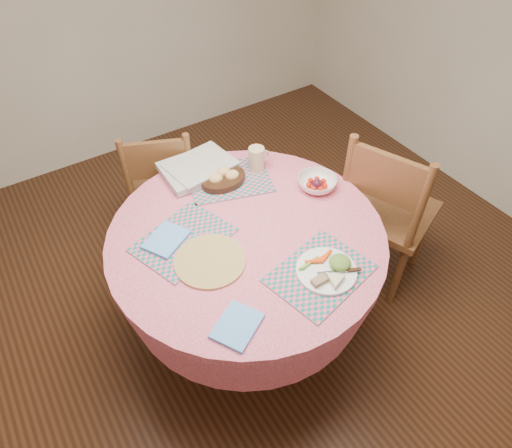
# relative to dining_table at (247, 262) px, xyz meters

# --- Properties ---
(ground) EXTENTS (4.00, 4.00, 0.00)m
(ground) POSITION_rel_dining_table_xyz_m (0.00, 0.00, -0.56)
(ground) COLOR #331C0F
(ground) RESTS_ON ground
(room_envelope) EXTENTS (4.01, 4.01, 2.71)m
(room_envelope) POSITION_rel_dining_table_xyz_m (0.00, 0.00, 1.16)
(room_envelope) COLOR silver
(room_envelope) RESTS_ON ground
(dining_table) EXTENTS (1.24, 1.24, 0.75)m
(dining_table) POSITION_rel_dining_table_xyz_m (0.00, 0.00, 0.00)
(dining_table) COLOR pink
(dining_table) RESTS_ON ground
(chair_right) EXTENTS (0.59, 0.60, 1.01)m
(chair_right) POSITION_rel_dining_table_xyz_m (0.83, -0.08, -0.03)
(chair_right) COLOR brown
(chair_right) RESTS_ON ground
(chair_back) EXTENTS (0.53, 0.52, 0.89)m
(chair_back) POSITION_rel_dining_table_xyz_m (-0.06, 0.83, -0.09)
(chair_back) COLOR brown
(chair_back) RESTS_ON ground
(placemat_front) EXTENTS (0.46, 0.38, 0.01)m
(placemat_front) POSITION_rel_dining_table_xyz_m (0.13, -0.36, 0.20)
(placemat_front) COLOR #14716C
(placemat_front) RESTS_ON dining_table
(placemat_left) EXTENTS (0.48, 0.41, 0.01)m
(placemat_left) POSITION_rel_dining_table_xyz_m (-0.25, 0.11, 0.20)
(placemat_left) COLOR #14716C
(placemat_left) RESTS_ON dining_table
(placemat_back) EXTENTS (0.47, 0.41, 0.01)m
(placemat_back) POSITION_rel_dining_table_xyz_m (0.13, 0.36, 0.20)
(placemat_back) COLOR #14716C
(placemat_back) RESTS_ON dining_table
(wicker_trivet) EXTENTS (0.30, 0.30, 0.01)m
(wicker_trivet) POSITION_rel_dining_table_xyz_m (-0.22, -0.06, 0.20)
(wicker_trivet) COLOR #A48A47
(wicker_trivet) RESTS_ON dining_table
(napkin_near) EXTENTS (0.23, 0.21, 0.01)m
(napkin_near) POSITION_rel_dining_table_xyz_m (-0.28, -0.39, 0.20)
(napkin_near) COLOR #5E9EF1
(napkin_near) RESTS_ON dining_table
(napkin_far) EXTENTS (0.23, 0.21, 0.01)m
(napkin_far) POSITION_rel_dining_table_xyz_m (-0.32, 0.14, 0.21)
(napkin_far) COLOR #5E9EF1
(napkin_far) RESTS_ON placemat_left
(dinner_plate) EXTENTS (0.25, 0.25, 0.05)m
(dinner_plate) POSITION_rel_dining_table_xyz_m (0.16, -0.37, 0.22)
(dinner_plate) COLOR white
(dinner_plate) RESTS_ON placemat_front
(bread_bowl) EXTENTS (0.23, 0.23, 0.08)m
(bread_bowl) POSITION_rel_dining_table_xyz_m (0.09, 0.35, 0.23)
(bread_bowl) COLOR black
(bread_bowl) RESTS_ON placemat_back
(latte_mug) EXTENTS (0.12, 0.08, 0.12)m
(latte_mug) POSITION_rel_dining_table_xyz_m (0.29, 0.36, 0.26)
(latte_mug) COLOR #CEB98D
(latte_mug) RESTS_ON placemat_back
(fruit_bowl) EXTENTS (0.23, 0.23, 0.06)m
(fruit_bowl) POSITION_rel_dining_table_xyz_m (0.45, 0.08, 0.22)
(fruit_bowl) COLOR white
(fruit_bowl) RESTS_ON dining_table
(newspaper_stack) EXTENTS (0.37, 0.29, 0.04)m
(newspaper_stack) POSITION_rel_dining_table_xyz_m (0.02, 0.50, 0.22)
(newspaper_stack) COLOR silver
(newspaper_stack) RESTS_ON dining_table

